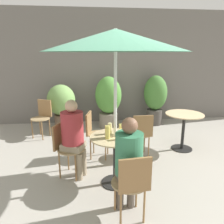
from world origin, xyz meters
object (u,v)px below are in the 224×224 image
at_px(bistro_chair_2, 43,115).
at_px(cafe_table_far, 184,123).
at_px(seated_person_1, 129,159).
at_px(potted_plant_0, 61,103).
at_px(beer_glass_1, 110,128).
at_px(potted_plant_2, 155,97).
at_px(beer_glass_0, 121,129).
at_px(beer_glass_2, 108,132).
at_px(bistro_chair_1, 132,182).
at_px(bistro_chair_0, 66,144).
at_px(seated_person_0, 73,132).
at_px(bistro_chair_4, 94,130).
at_px(potted_plant_1, 108,100).
at_px(beer_glass_3, 121,134).
at_px(umbrella, 116,41).
at_px(bistro_chair_3, 141,132).
at_px(cafe_table_near, 115,149).

bearing_deg(bistro_chair_2, cafe_table_far, 6.78).
relative_size(seated_person_1, potted_plant_0, 1.07).
xyz_separation_m(beer_glass_1, potted_plant_2, (1.48, 2.58, -0.07)).
distance_m(beer_glass_0, potted_plant_2, 2.93).
xyz_separation_m(potted_plant_0, potted_plant_2, (2.45, 0.11, 0.07)).
distance_m(seated_person_1, beer_glass_2, 0.62).
distance_m(cafe_table_far, bistro_chair_1, 2.32).
bearing_deg(beer_glass_1, bistro_chair_1, -80.85).
bearing_deg(beer_glass_2, cafe_table_far, 34.64).
distance_m(bistro_chair_0, seated_person_0, 0.25).
relative_size(bistro_chair_4, potted_plant_0, 0.75).
relative_size(bistro_chair_0, bistro_chair_2, 1.00).
distance_m(bistro_chair_0, potted_plant_2, 3.21).
bearing_deg(seated_person_0, bistro_chair_2, 47.76).
bearing_deg(bistro_chair_1, beer_glass_2, -80.84).
distance_m(cafe_table_far, potted_plant_2, 1.67).
bearing_deg(potted_plant_1, beer_glass_3, -91.89).
bearing_deg(beer_glass_1, umbrella, -61.72).
height_order(bistro_chair_1, seated_person_1, seated_person_1).
height_order(bistro_chair_1, umbrella, umbrella).
bearing_deg(potted_plant_2, seated_person_1, -111.99).
distance_m(beer_glass_0, potted_plant_0, 2.75).
xyz_separation_m(bistro_chair_4, beer_glass_2, (0.15, -0.97, 0.31)).
bearing_deg(bistro_chair_4, seated_person_1, -154.48).
bearing_deg(seated_person_0, beer_glass_1, -81.65).
height_order(seated_person_0, umbrella, umbrella).
relative_size(potted_plant_2, umbrella, 0.61).
bearing_deg(beer_glass_3, seated_person_1, -89.47).
bearing_deg(umbrella, potted_plant_1, 86.60).
relative_size(seated_person_1, beer_glass_3, 8.61).
height_order(bistro_chair_1, beer_glass_1, beer_glass_1).
bearing_deg(umbrella, bistro_chair_3, 52.58).
xyz_separation_m(beer_glass_1, potted_plant_0, (-0.97, 2.47, -0.14)).
relative_size(seated_person_1, potted_plant_2, 0.91).
distance_m(seated_person_0, beer_glass_2, 0.60).
xyz_separation_m(bistro_chair_2, umbrella, (1.41, -2.11, 1.51)).
relative_size(bistro_chair_1, beer_glass_3, 6.02).
bearing_deg(bistro_chair_2, potted_plant_0, 78.63).
height_order(cafe_table_near, seated_person_0, seated_person_0).
distance_m(bistro_chair_3, seated_person_1, 1.49).
xyz_separation_m(potted_plant_0, potted_plant_1, (1.18, -0.02, 0.06)).
distance_m(bistro_chair_4, potted_plant_2, 2.48).
xyz_separation_m(bistro_chair_4, umbrella, (0.27, -0.90, 1.51)).
bearing_deg(bistro_chair_0, bistro_chair_4, -14.54).
bearing_deg(seated_person_1, umbrella, -90.00).
height_order(seated_person_0, potted_plant_2, potted_plant_2).
height_order(potted_plant_2, umbrella, umbrella).
bearing_deg(potted_plant_0, bistro_chair_1, -71.73).
relative_size(cafe_table_far, beer_glass_2, 3.98).
bearing_deg(potted_plant_1, cafe_table_far, -48.57).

